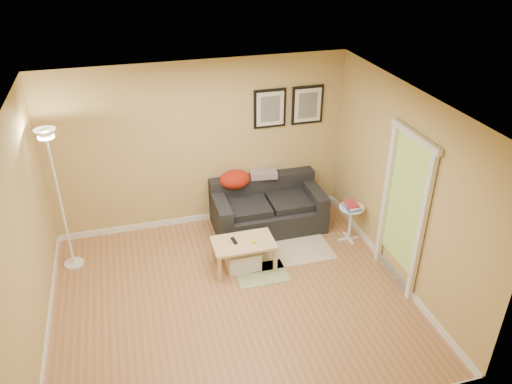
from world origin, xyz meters
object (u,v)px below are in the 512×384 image
at_px(coffee_table, 244,254).
at_px(sofa, 268,206).
at_px(book_stack, 352,205).
at_px(side_table, 350,223).
at_px(floor_lamp, 61,205).
at_px(storage_bin, 243,259).

bearing_deg(coffee_table, sofa, 57.19).
relative_size(sofa, book_stack, 6.43).
xyz_separation_m(side_table, floor_lamp, (-4.02, 0.47, 0.69)).
xyz_separation_m(side_table, book_stack, (-0.02, -0.02, 0.33)).
bearing_deg(side_table, sofa, 147.97).
relative_size(coffee_table, floor_lamp, 0.41).
xyz_separation_m(sofa, floor_lamp, (-2.94, -0.21, 0.60)).
bearing_deg(sofa, floor_lamp, -175.97).
bearing_deg(book_stack, sofa, 164.59).
height_order(coffee_table, storage_bin, coffee_table).
bearing_deg(storage_bin, coffee_table, 48.66).
height_order(sofa, storage_bin, sofa).
bearing_deg(sofa, book_stack, -33.22).
bearing_deg(sofa, coffee_table, -124.81).
bearing_deg(floor_lamp, book_stack, -6.99).
bearing_deg(storage_bin, sofa, 55.06).
height_order(side_table, book_stack, book_stack).
bearing_deg(book_stack, side_table, 64.14).
bearing_deg(side_table, coffee_table, -172.55).
height_order(sofa, floor_lamp, floor_lamp).
relative_size(sofa, side_table, 2.95).
xyz_separation_m(coffee_table, book_stack, (1.69, 0.20, 0.41)).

